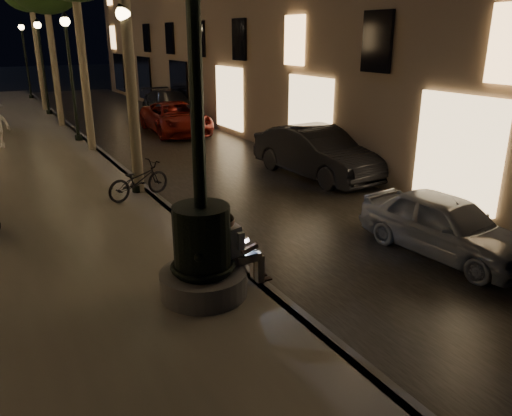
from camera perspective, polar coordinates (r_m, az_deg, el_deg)
ground at (r=20.47m, az=-18.17°, el=6.45°), size 120.00×120.00×0.00m
cobble_lane at (r=21.23m, az=-10.20°, el=7.56°), size 6.00×45.00×0.02m
curb_strip at (r=20.45m, az=-18.20°, el=6.72°), size 0.25×45.00×0.20m
fountain_lamppost at (r=7.82m, az=-6.21°, el=-3.19°), size 1.40×1.40×5.21m
seated_man_laptop at (r=8.18m, az=-2.18°, el=-4.46°), size 0.94×0.32×1.31m
lamp_curb_a at (r=13.18m, az=-14.40°, el=14.52°), size 0.36×0.36×4.81m
lamp_curb_b at (r=20.99m, az=-20.52°, el=15.46°), size 0.36×0.36×4.81m
lamp_curb_c at (r=28.90m, az=-23.33°, el=15.83°), size 0.36×0.36×4.81m
lamp_curb_d at (r=36.85m, az=-24.93°, el=16.02°), size 0.36×0.36×4.81m
car_front at (r=10.55m, az=20.88°, el=-1.84°), size 1.77×3.72×1.23m
car_second at (r=15.49m, az=7.00°, el=6.34°), size 1.98×4.78×1.54m
car_third at (r=22.82m, az=-9.18°, el=10.12°), size 2.55×5.02×1.36m
car_rear at (r=26.96m, az=-9.82°, el=11.57°), size 2.37×5.18×1.47m
bicycle at (r=13.10m, az=-13.29°, el=3.10°), size 1.85×1.09×0.92m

